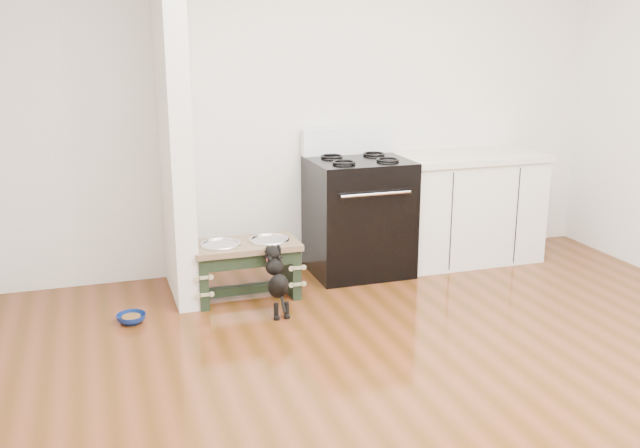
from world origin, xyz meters
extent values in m
plane|color=#4A290D|center=(0.00, 0.00, 0.00)|extent=(5.00, 5.00, 0.00)
plane|color=silver|center=(0.00, 2.50, 1.35)|extent=(5.00, 0.00, 5.00)
cube|color=silver|center=(-1.18, 2.10, 1.35)|extent=(0.15, 0.80, 2.70)
cube|color=black|center=(0.25, 2.15, 0.46)|extent=(0.76, 0.65, 0.92)
cube|color=black|center=(0.25, 1.84, 0.40)|extent=(0.58, 0.02, 0.50)
cylinder|color=silver|center=(0.25, 1.80, 0.72)|extent=(0.56, 0.02, 0.02)
cube|color=white|center=(0.25, 2.43, 1.03)|extent=(0.76, 0.08, 0.22)
torus|color=black|center=(0.07, 2.01, 0.93)|extent=(0.18, 0.18, 0.02)
torus|color=black|center=(0.43, 2.01, 0.93)|extent=(0.18, 0.18, 0.02)
torus|color=black|center=(0.07, 2.29, 0.93)|extent=(0.18, 0.18, 0.02)
torus|color=black|center=(0.43, 2.29, 0.93)|extent=(0.18, 0.18, 0.02)
cube|color=silver|center=(1.23, 2.18, 0.43)|extent=(1.20, 0.60, 0.86)
cube|color=beige|center=(1.23, 2.18, 0.89)|extent=(1.24, 0.64, 0.05)
cube|color=black|center=(1.23, 1.92, 0.05)|extent=(1.20, 0.06, 0.10)
cube|color=black|center=(-1.07, 1.86, 0.19)|extent=(0.06, 0.37, 0.38)
cube|color=black|center=(-0.40, 1.86, 0.19)|extent=(0.06, 0.37, 0.38)
cube|color=black|center=(-0.74, 1.70, 0.33)|extent=(0.61, 0.03, 0.09)
cube|color=black|center=(-0.74, 1.86, 0.06)|extent=(0.61, 0.06, 0.06)
cube|color=brown|center=(-0.74, 1.86, 0.40)|extent=(0.77, 0.41, 0.04)
cylinder|color=silver|center=(-0.92, 1.86, 0.40)|extent=(0.26, 0.26, 0.05)
cylinder|color=silver|center=(-0.56, 1.86, 0.40)|extent=(0.26, 0.26, 0.05)
torus|color=silver|center=(-0.92, 1.86, 0.43)|extent=(0.30, 0.30, 0.02)
torus|color=silver|center=(-0.56, 1.86, 0.43)|extent=(0.30, 0.30, 0.02)
cylinder|color=black|center=(-0.64, 1.39, 0.06)|extent=(0.03, 0.03, 0.12)
cylinder|color=black|center=(-0.56, 1.39, 0.06)|extent=(0.03, 0.03, 0.12)
sphere|color=black|center=(-0.64, 1.38, 0.01)|extent=(0.04, 0.04, 0.04)
sphere|color=black|center=(-0.56, 1.38, 0.01)|extent=(0.04, 0.04, 0.04)
ellipsoid|color=black|center=(-0.60, 1.47, 0.21)|extent=(0.13, 0.31, 0.28)
sphere|color=black|center=(-0.60, 1.57, 0.32)|extent=(0.13, 0.13, 0.13)
sphere|color=black|center=(-0.60, 1.60, 0.40)|extent=(0.11, 0.11, 0.11)
sphere|color=black|center=(-0.64, 1.68, 0.40)|extent=(0.04, 0.04, 0.04)
sphere|color=black|center=(-0.57, 1.68, 0.40)|extent=(0.04, 0.04, 0.04)
cylinder|color=black|center=(-0.60, 1.35, 0.12)|extent=(0.02, 0.09, 0.10)
torus|color=#E04250|center=(-0.60, 1.59, 0.36)|extent=(0.10, 0.07, 0.09)
imported|color=navy|center=(-1.58, 1.64, 0.03)|extent=(0.20, 0.20, 0.06)
cylinder|color=brown|center=(-1.58, 1.64, 0.03)|extent=(0.12, 0.12, 0.02)
camera|label=1|loc=(-1.76, -2.97, 1.90)|focal=40.00mm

